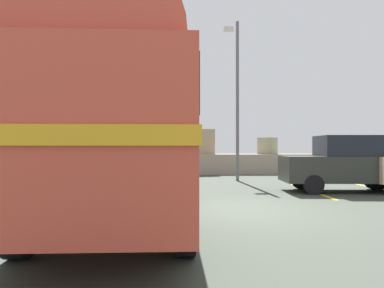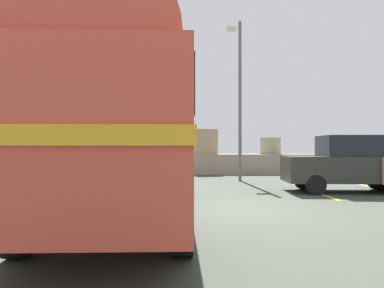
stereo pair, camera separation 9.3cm
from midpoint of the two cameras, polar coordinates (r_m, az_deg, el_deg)
ground at (r=9.14m, az=4.10°, el=-9.89°), size 32.00×26.00×0.02m
breakwater at (r=20.79m, az=-0.04°, el=-2.64°), size 31.36×2.31×2.50m
vintage_coach at (r=7.83m, az=-10.11°, el=3.51°), size 2.62×8.64×3.70m
parked_car_nearest at (r=13.42m, az=22.37°, el=-2.69°), size 4.18×1.89×1.86m
lamp_post at (r=16.76m, az=6.60°, el=7.84°), size 0.59×0.93×7.01m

